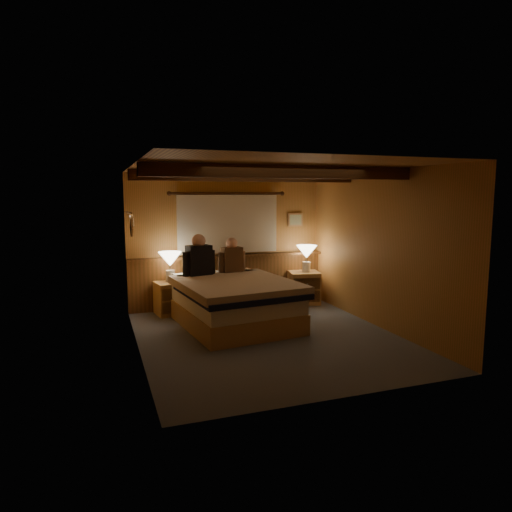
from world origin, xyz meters
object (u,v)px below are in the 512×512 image
nightstand_right (304,288)px  person_right (232,258)px  nightstand_left (171,298)px  lamp_right (307,253)px  lamp_left (170,261)px  bed (234,302)px  person_left (199,258)px  duffel_bag (193,307)px

nightstand_right → person_right: (-1.46, -0.18, 0.65)m
nightstand_left → lamp_right: lamp_right is taller
person_right → lamp_right: bearing=-2.8°
lamp_left → nightstand_left: bearing=-91.1°
bed → person_left: bearing=116.0°
bed → lamp_left: 1.42m
person_right → duffel_bag: 1.06m
person_left → person_right: (0.60, 0.13, -0.04)m
nightstand_left → duffel_bag: bearing=-56.2°
nightstand_right → bed: bearing=-138.4°
nightstand_left → person_left: (0.41, -0.36, 0.71)m
nightstand_right → person_right: bearing=-161.0°
bed → nightstand_right: (1.65, 0.94, -0.07)m
bed → lamp_right: (1.69, 0.92, 0.58)m
lamp_right → duffel_bag: (-2.20, -0.26, -0.78)m
lamp_left → lamp_right: lamp_right is taller
person_left → person_right: bearing=-2.1°
lamp_right → person_right: person_right is taller
nightstand_right → duffel_bag: nightstand_right is taller
nightstand_left → lamp_left: 0.64m
bed → lamp_left: (-0.82, 1.03, 0.54)m
nightstand_right → lamp_left: (-2.47, 0.09, 0.62)m
nightstand_left → bed: bearing=-59.6°
bed → duffel_bag: size_ratio=4.03×
lamp_left → person_right: size_ratio=0.83×
lamp_right → person_right: (-1.49, -0.16, 0.00)m
person_left → duffel_bag: size_ratio=1.26×
person_right → duffel_bag: size_ratio=1.09×
lamp_left → person_left: bearing=-43.9°
nightstand_left → person_right: person_right is taller
bed → nightstand_left: size_ratio=3.97×
person_left → lamp_left: bearing=121.7°
person_left → duffel_bag: 0.83m
duffel_bag → lamp_left: bearing=122.3°
bed → nightstand_left: 1.29m
nightstand_left → nightstand_right: (2.47, -0.05, 0.02)m
person_right → duffel_bag: person_right is taller
nightstand_left → lamp_right: size_ratio=1.14×
nightstand_left → lamp_right: (2.51, -0.07, 0.67)m
nightstand_right → duffel_bag: (-2.16, -0.28, -0.13)m
nightstand_right → person_right: 1.61m
lamp_right → person_right: bearing=-174.0°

